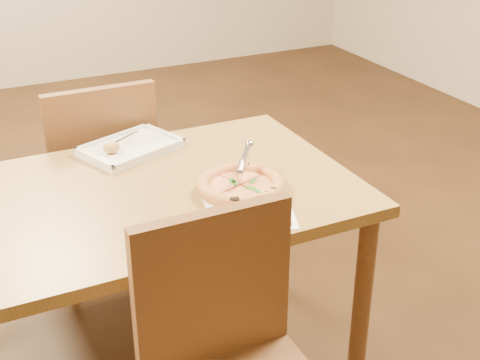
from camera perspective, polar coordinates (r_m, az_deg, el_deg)
name	(u,v)px	position (r m, az deg, el deg)	size (l,w,h in m)	color
dining_table	(148,214)	(2.14, -7.82, -2.93)	(1.30, 0.85, 0.72)	olive
chair_near	(229,345)	(1.71, -0.96, -13.88)	(0.42, 0.42, 0.47)	brown
chair_far	(100,162)	(2.69, -11.87, 1.49)	(0.42, 0.42, 0.47)	brown
plate	(240,193)	(2.05, 0.00, -1.09)	(0.24, 0.24, 0.01)	white
pizza	(241,186)	(2.05, 0.06, -0.48)	(0.27, 0.27, 0.04)	#D68949
pizza_cutter	(243,163)	(2.06, 0.28, 1.47)	(0.11, 0.13, 0.09)	silver
appetizer_tray	(129,149)	(2.38, -9.43, 2.66)	(0.38, 0.32, 0.06)	silver
menu	(247,201)	(2.01, 0.57, -1.83)	(0.26, 0.36, 0.01)	white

